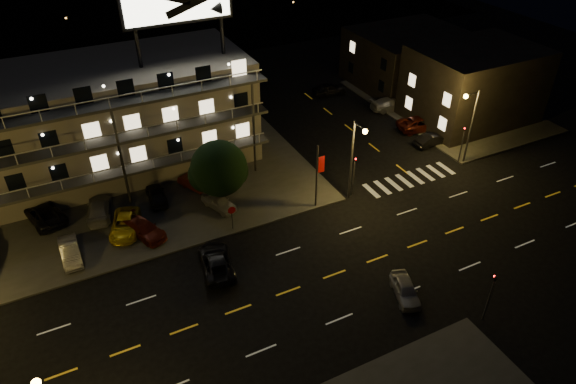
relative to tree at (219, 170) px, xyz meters
name	(u,v)px	position (x,y,z in m)	size (l,w,h in m)	color
ground	(312,283)	(2.69, -12.13, -4.02)	(140.00, 140.00, 0.00)	black
curb_nw	(80,194)	(-11.31, 7.87, -3.94)	(44.00, 24.00, 0.15)	#373734
curb_ne	(444,104)	(32.69, 7.87, -3.94)	(16.00, 24.00, 0.15)	#373734
motel	(105,118)	(-7.25, 11.75, 1.32)	(28.00, 13.80, 18.10)	gray
side_bldg_front	(473,85)	(32.68, 3.87, 0.23)	(14.06, 10.00, 8.50)	black
side_bldg_back	(408,58)	(32.68, 15.87, -0.52)	(14.06, 12.00, 7.00)	black
streetlight_nc	(355,153)	(11.19, -4.19, 0.94)	(0.44, 1.92, 8.00)	#2D2D30
streetlight_ne	(470,120)	(24.83, -3.83, 0.94)	(1.92, 0.44, 8.00)	#2D2D30
signal_nw	(354,172)	(11.69, -3.63, -1.45)	(0.20, 0.27, 4.60)	#2D2D30
signal_sw	(491,293)	(11.69, -20.63, -1.45)	(0.20, 0.27, 4.60)	#2D2D30
signal_ne	(463,141)	(24.69, -3.63, -1.45)	(0.27, 0.20, 4.60)	#2D2D30
banner_north	(317,175)	(7.78, -3.73, -0.59)	(0.83, 0.16, 6.40)	#2D2D30
stop_sign	(232,214)	(-0.31, -3.56, -2.31)	(0.91, 0.11, 2.61)	#2D2D30
tree	(219,170)	(0.00, 0.00, 0.00)	(5.17, 4.98, 6.51)	black
lot_car_1	(70,252)	(-13.19, -1.26, -3.21)	(1.40, 4.02, 1.33)	#95959A
lot_car_2	(125,225)	(-8.56, 0.29, -3.21)	(2.18, 4.72, 1.31)	yellow
lot_car_3	(144,229)	(-7.27, -0.98, -3.21)	(1.84, 4.52, 1.31)	#50150B
lot_car_4	(219,202)	(-0.28, -0.16, -3.23)	(1.50, 3.73, 1.27)	#95959A
lot_car_6	(43,212)	(-14.58, 5.11, -3.11)	(2.52, 5.47, 1.52)	black
lot_car_7	(99,209)	(-10.12, 3.53, -3.17)	(1.96, 4.81, 1.40)	#95959A
lot_car_8	(156,195)	(-5.04, 3.42, -3.19)	(1.60, 3.97, 1.35)	black
lot_car_9	(199,183)	(-0.91, 3.42, -3.10)	(1.62, 4.64, 1.53)	#50150B
side_car_0	(432,139)	(24.59, 0.60, -3.36)	(1.39, 3.97, 1.31)	black
side_car_1	(421,123)	(25.84, 4.02, -3.26)	(2.53, 5.49, 1.53)	#50150B
side_car_2	(391,104)	(25.90, 9.88, -3.27)	(2.10, 5.17, 1.50)	#95959A
side_car_3	(329,89)	(21.37, 17.20, -3.26)	(1.79, 4.45, 1.52)	black
road_car_east	(405,289)	(8.14, -16.35, -3.38)	(1.52, 3.77, 1.28)	#95959A
road_car_west	(216,262)	(-3.22, -7.47, -3.31)	(2.35, 5.10, 1.42)	black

